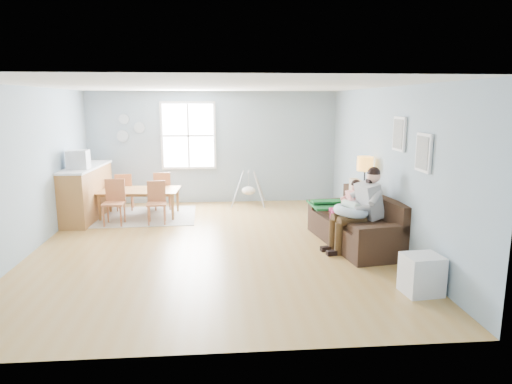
{
  "coord_description": "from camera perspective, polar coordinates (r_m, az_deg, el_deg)",
  "views": [
    {
      "loc": [
        0.09,
        -7.64,
        2.45
      ],
      "look_at": [
        0.71,
        -0.35,
        1.0
      ],
      "focal_mm": 32.0,
      "sensor_mm": 36.0,
      "label": 1
    }
  ],
  "objects": [
    {
      "name": "room",
      "position": [
        7.64,
        -5.64,
        10.94
      ],
      "size": [
        8.4,
        9.4,
        3.9
      ],
      "color": "#AB7C3C"
    },
    {
      "name": "window",
      "position": [
        11.15,
        -8.45,
        6.98
      ],
      "size": [
        1.32,
        0.08,
        1.62
      ],
      "color": "white",
      "rests_on": "room"
    },
    {
      "name": "pictures",
      "position": [
        7.21,
        18.76,
        5.85
      ],
      "size": [
        0.05,
        1.34,
        0.74
      ],
      "color": "white",
      "rests_on": "room"
    },
    {
      "name": "wall_plates",
      "position": [
        11.32,
        -15.64,
        7.67
      ],
      "size": [
        0.67,
        0.02,
        0.66
      ],
      "color": "#9BABBA",
      "rests_on": "room"
    },
    {
      "name": "sofa",
      "position": [
        8.16,
        12.63,
        -4.27
      ],
      "size": [
        1.25,
        2.29,
        0.88
      ],
      "color": "black",
      "rests_on": "room"
    },
    {
      "name": "green_throw",
      "position": [
        8.7,
        10.11,
        -1.54
      ],
      "size": [
        1.02,
        0.86,
        0.04
      ],
      "primitive_type": "cube",
      "rotation": [
        0.0,
        0.0,
        0.04
      ],
      "color": "#12501F",
      "rests_on": "sofa"
    },
    {
      "name": "beige_pillow",
      "position": [
        8.64,
        12.45,
        -0.15
      ],
      "size": [
        0.15,
        0.5,
        0.5
      ],
      "primitive_type": "cube",
      "rotation": [
        0.0,
        0.0,
        0.02
      ],
      "color": "#BAA88E",
      "rests_on": "sofa"
    },
    {
      "name": "father",
      "position": [
        7.72,
        12.88,
        -1.79
      ],
      "size": [
        1.04,
        0.59,
        1.4
      ],
      "color": "#9B9B9D",
      "rests_on": "sofa"
    },
    {
      "name": "nursing_pillow",
      "position": [
        7.67,
        11.75,
        -2.35
      ],
      "size": [
        0.68,
        0.66,
        0.23
      ],
      "primitive_type": "torus",
      "rotation": [
        0.0,
        0.14,
        0.17
      ],
      "color": "#C8E4FA",
      "rests_on": "father"
    },
    {
      "name": "infant",
      "position": [
        7.68,
        11.62,
        -1.59
      ],
      "size": [
        0.26,
        0.41,
        0.15
      ],
      "color": "silver",
      "rests_on": "nursing_pillow"
    },
    {
      "name": "toddler",
      "position": [
        8.2,
        11.64,
        -1.01
      ],
      "size": [
        0.57,
        0.28,
        0.9
      ],
      "color": "white",
      "rests_on": "sofa"
    },
    {
      "name": "floor_lamp",
      "position": [
        8.66,
        13.45,
        2.66
      ],
      "size": [
        0.29,
        0.29,
        1.46
      ],
      "color": "black",
      "rests_on": "room"
    },
    {
      "name": "storage_cube",
      "position": [
        6.35,
        19.94,
        -9.67
      ],
      "size": [
        0.51,
        0.46,
        0.52
      ],
      "color": "silver",
      "rests_on": "room"
    },
    {
      "name": "rug",
      "position": [
        10.24,
        -14.23,
        -2.95
      ],
      "size": [
        2.39,
        1.85,
        0.01
      ],
      "primitive_type": "cube",
      "rotation": [
        0.0,
        0.0,
        0.03
      ],
      "color": "#9F9A91",
      "rests_on": "room"
    },
    {
      "name": "dining_table",
      "position": [
        10.17,
        -14.31,
        -1.37
      ],
      "size": [
        1.72,
        1.02,
        0.59
      ],
      "primitive_type": "imported",
      "rotation": [
        0.0,
        0.0,
        -0.05
      ],
      "color": "olive",
      "rests_on": "rug"
    },
    {
      "name": "chair_sw",
      "position": [
        9.64,
        -17.28,
        -0.86
      ],
      "size": [
        0.42,
        0.42,
        0.91
      ],
      "color": "#945333",
      "rests_on": "rug"
    },
    {
      "name": "chair_se",
      "position": [
        9.52,
        -12.33,
        -0.97
      ],
      "size": [
        0.42,
        0.42,
        0.86
      ],
      "color": "#945333",
      "rests_on": "rug"
    },
    {
      "name": "chair_nw",
      "position": [
        10.76,
        -16.15,
        0.24
      ],
      "size": [
        0.43,
        0.43,
        0.86
      ],
      "color": "#945333",
      "rests_on": "rug"
    },
    {
      "name": "chair_ne",
      "position": [
        10.64,
        -11.65,
        0.42
      ],
      "size": [
        0.45,
        0.45,
        0.88
      ],
      "color": "#945333",
      "rests_on": "rug"
    },
    {
      "name": "counter",
      "position": [
        10.31,
        -20.46,
        -0.01
      ],
      "size": [
        0.7,
        2.04,
        1.13
      ],
      "color": "olive",
      "rests_on": "room"
    },
    {
      "name": "monitor",
      "position": [
        9.84,
        -21.37,
        3.81
      ],
      "size": [
        0.41,
        0.39,
        0.38
      ],
      "color": "silver",
      "rests_on": "counter"
    },
    {
      "name": "baby_swing",
      "position": [
        10.96,
        -0.93,
        0.27
      ],
      "size": [
        0.88,
        0.9,
        0.82
      ],
      "color": "silver",
      "rests_on": "room"
    }
  ]
}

